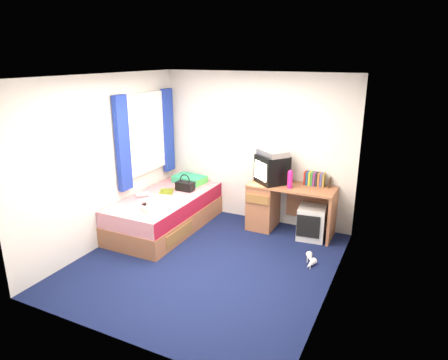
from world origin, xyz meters
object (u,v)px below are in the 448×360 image
at_px(towel, 159,201).
at_px(remote_control, 147,203).
at_px(pillow, 190,179).
at_px(picture_frame, 330,182).
at_px(bed, 166,212).
at_px(white_heels, 310,261).
at_px(pink_water_bottle, 290,180).
at_px(vcr, 273,153).
at_px(magazine, 166,192).
at_px(colour_swatch_fan, 144,211).
at_px(desk, 274,204).
at_px(crt_tv, 272,169).
at_px(water_bottle, 143,195).
at_px(storage_cube, 311,223).
at_px(handbag, 185,186).
at_px(aerosol_can, 284,176).

height_order(towel, remote_control, towel).
xyz_separation_m(pillow, remote_control, (-0.03, -1.16, -0.05)).
height_order(pillow, picture_frame, picture_frame).
xyz_separation_m(bed, white_heels, (2.35, -0.14, -0.23)).
distance_m(pink_water_bottle, towel, 1.95).
height_order(remote_control, white_heels, remote_control).
relative_size(vcr, magazine, 1.59).
bearing_deg(picture_frame, colour_swatch_fan, -148.67).
distance_m(desk, picture_frame, 0.91).
distance_m(pillow, crt_tv, 1.52).
height_order(desk, vcr, vcr).
bearing_deg(remote_control, colour_swatch_fan, -50.81).
bearing_deg(picture_frame, towel, -154.46).
bearing_deg(water_bottle, desk, 26.88).
height_order(storage_cube, handbag, handbag).
relative_size(bed, crt_tv, 3.42).
height_order(pillow, magazine, pillow).
bearing_deg(aerosol_can, picture_frame, 8.11).
height_order(pillow, desk, desk).
height_order(crt_tv, pink_water_bottle, crt_tv).
xyz_separation_m(desk, handbag, (-1.39, -0.38, 0.21)).
xyz_separation_m(pink_water_bottle, colour_swatch_fan, (-1.71, -1.27, -0.33)).
bearing_deg(handbag, pillow, 111.86).
height_order(bed, pillow, pillow).
relative_size(picture_frame, magazine, 0.50).
distance_m(pillow, towel, 1.09).
distance_m(bed, colour_swatch_fan, 0.72).
xyz_separation_m(storage_cube, water_bottle, (-2.44, -0.83, 0.33)).
height_order(crt_tv, towel, crt_tv).
xyz_separation_m(handbag, water_bottle, (-0.43, -0.54, -0.04)).
xyz_separation_m(bed, desk, (1.53, 0.74, 0.14)).
xyz_separation_m(towel, water_bottle, (-0.40, 0.15, -0.02)).
height_order(desk, remote_control, desk).
height_order(handbag, water_bottle, handbag).
bearing_deg(handbag, bed, -111.30).
bearing_deg(desk, water_bottle, -153.12).
bearing_deg(bed, vcr, 26.62).
height_order(vcr, magazine, vcr).
xyz_separation_m(desk, colour_swatch_fan, (-1.44, -1.40, 0.14)).
xyz_separation_m(desk, towel, (-1.41, -1.07, 0.18)).
xyz_separation_m(handbag, colour_swatch_fan, (-0.05, -1.02, -0.07)).
distance_m(picture_frame, magazine, 2.54).
xyz_separation_m(pink_water_bottle, aerosol_can, (-0.16, 0.21, -0.02)).
xyz_separation_m(pillow, vcr, (1.48, -0.01, 0.62)).
bearing_deg(white_heels, pink_water_bottle, 126.29).
height_order(picture_frame, white_heels, picture_frame).
xyz_separation_m(crt_tv, magazine, (-1.56, -0.58, -0.42)).
height_order(storage_cube, picture_frame, picture_frame).
distance_m(crt_tv, remote_control, 1.94).
height_order(towel, magazine, towel).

